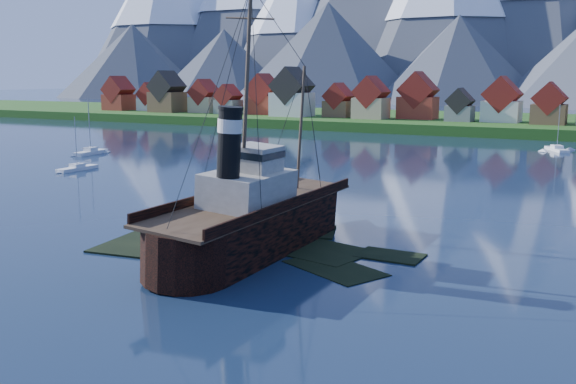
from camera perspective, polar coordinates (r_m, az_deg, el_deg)
The scene contains 9 objects.
ground at distance 63.22m, azimuth -5.46°, elevation -5.04°, with size 1400.00×1400.00×0.00m, color #15243D.
shoal at distance 64.13m, azimuth -3.06°, elevation -5.11°, with size 31.71×21.24×1.14m.
shore_bank at distance 223.83m, azimuth 19.59°, elevation 5.36°, with size 600.00×80.00×3.20m, color #1F4C15.
seawall at distance 186.49m, azimuth 17.75°, elevation 4.61°, with size 600.00×2.50×2.00m, color #3F3D38.
town at distance 213.77m, azimuth 10.10°, elevation 8.00°, with size 250.96×16.69×17.30m.
tugboat_wreck at distance 62.85m, azimuth -2.31°, elevation -2.08°, with size 7.50×32.31×25.60m.
sailboat_a at distance 121.63m, azimuth -18.21°, elevation 1.96°, with size 2.17×8.25×10.04m.
sailboat_b at distance 145.70m, azimuth -17.12°, elevation 3.33°, with size 3.26×9.14×12.97m.
sailboat_e at distance 158.35m, azimuth 22.79°, elevation 3.48°, with size 6.28×9.46×10.90m.
Camera 1 is at (34.10, -50.60, 16.55)m, focal length 40.00 mm.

